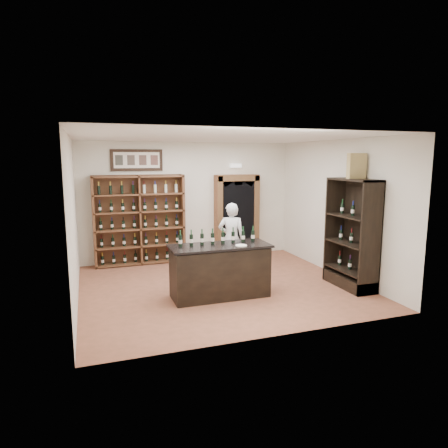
{
  "coord_description": "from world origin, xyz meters",
  "views": [
    {
      "loc": [
        -2.5,
        -7.49,
        2.6
      ],
      "look_at": [
        0.19,
        0.3,
        1.23
      ],
      "focal_mm": 32.0,
      "sensor_mm": 36.0,
      "label": 1
    }
  ],
  "objects": [
    {
      "name": "counter_bottle_0",
      "position": [
        -0.92,
        -0.48,
        1.11
      ],
      "size": [
        0.07,
        0.07,
        0.3
      ],
      "color": "black",
      "rests_on": "tasting_counter"
    },
    {
      "name": "counter_bottle_7",
      "position": [
        0.52,
        -0.48,
        1.11
      ],
      "size": [
        0.07,
        0.07,
        0.3
      ],
      "color": "black",
      "rests_on": "tasting_counter"
    },
    {
      "name": "ceiling",
      "position": [
        0.0,
        0.0,
        3.0
      ],
      "size": [
        5.5,
        5.5,
        0.0
      ],
      "primitive_type": "plane",
      "rotation": [
        3.14,
        0.0,
        0.0
      ],
      "color": "white",
      "rests_on": "wall_back"
    },
    {
      "name": "emergency_light",
      "position": [
        1.25,
        2.42,
        2.4
      ],
      "size": [
        0.3,
        0.1,
        0.1
      ],
      "primitive_type": "cube",
      "color": "white",
      "rests_on": "wall_back"
    },
    {
      "name": "wine_shelf",
      "position": [
        -1.3,
        2.33,
        1.1
      ],
      "size": [
        2.2,
        0.38,
        2.2
      ],
      "color": "brown",
      "rests_on": "ground"
    },
    {
      "name": "counter_bottle_5",
      "position": [
        0.11,
        -0.48,
        1.11
      ],
      "size": [
        0.07,
        0.07,
        0.3
      ],
      "color": "black",
      "rests_on": "tasting_counter"
    },
    {
      "name": "tasting_counter",
      "position": [
        -0.2,
        -0.6,
        0.49
      ],
      "size": [
        1.88,
        0.78,
        1.0
      ],
      "color": "black",
      "rests_on": "ground"
    },
    {
      "name": "wall_back",
      "position": [
        0.0,
        2.5,
        1.5
      ],
      "size": [
        5.5,
        0.04,
        3.0
      ],
      "primitive_type": "cube",
      "color": "white",
      "rests_on": "ground"
    },
    {
      "name": "wall_right",
      "position": [
        2.75,
        0.0,
        1.5
      ],
      "size": [
        0.04,
        5.0,
        3.0
      ],
      "primitive_type": "cube",
      "color": "white",
      "rests_on": "ground"
    },
    {
      "name": "wine_crate",
      "position": [
        2.52,
        -0.9,
        2.45
      ],
      "size": [
        0.37,
        0.19,
        0.49
      ],
      "primitive_type": "cube",
      "rotation": [
        0.0,
        0.0,
        -0.14
      ],
      "color": "#A38A56",
      "rests_on": "side_cabinet"
    },
    {
      "name": "plate",
      "position": [
        0.14,
        -0.81,
        1.01
      ],
      "size": [
        0.21,
        0.21,
        0.02
      ],
      "primitive_type": "cylinder",
      "color": "silver",
      "rests_on": "tasting_counter"
    },
    {
      "name": "counter_bottle_4",
      "position": [
        -0.1,
        -0.48,
        1.11
      ],
      "size": [
        0.07,
        0.07,
        0.3
      ],
      "color": "black",
      "rests_on": "tasting_counter"
    },
    {
      "name": "floor",
      "position": [
        0.0,
        0.0,
        0.0
      ],
      "size": [
        5.5,
        5.5,
        0.0
      ],
      "primitive_type": "plane",
      "color": "#99543D",
      "rests_on": "ground"
    },
    {
      "name": "counter_bottle_3",
      "position": [
        -0.3,
        -0.48,
        1.11
      ],
      "size": [
        0.07,
        0.07,
        0.3
      ],
      "color": "black",
      "rests_on": "tasting_counter"
    },
    {
      "name": "counter_bottle_1",
      "position": [
        -0.71,
        -0.48,
        1.11
      ],
      "size": [
        0.07,
        0.07,
        0.3
      ],
      "color": "black",
      "rests_on": "tasting_counter"
    },
    {
      "name": "arched_doorway",
      "position": [
        1.25,
        2.33,
        1.14
      ],
      "size": [
        1.17,
        0.35,
        2.17
      ],
      "color": "black",
      "rests_on": "ground"
    },
    {
      "name": "framed_picture",
      "position": [
        -1.3,
        2.47,
        2.55
      ],
      "size": [
        1.25,
        0.04,
        0.52
      ],
      "primitive_type": "cube",
      "color": "black",
      "rests_on": "wall_back"
    },
    {
      "name": "shopkeeper",
      "position": [
        0.53,
        0.76,
        0.81
      ],
      "size": [
        0.7,
        0.6,
        1.62
      ],
      "primitive_type": "imported",
      "rotation": [
        0.0,
        0.0,
        2.72
      ],
      "color": "silver",
      "rests_on": "ground"
    },
    {
      "name": "counter_bottle_6",
      "position": [
        0.31,
        -0.48,
        1.11
      ],
      "size": [
        0.07,
        0.07,
        0.3
      ],
      "color": "black",
      "rests_on": "tasting_counter"
    },
    {
      "name": "side_cabinet",
      "position": [
        2.52,
        -0.9,
        0.75
      ],
      "size": [
        0.48,
        1.2,
        2.2
      ],
      "color": "black",
      "rests_on": "ground"
    },
    {
      "name": "counter_bottle_2",
      "position": [
        -0.51,
        -0.48,
        1.11
      ],
      "size": [
        0.07,
        0.07,
        0.3
      ],
      "color": "black",
      "rests_on": "tasting_counter"
    },
    {
      "name": "wall_left",
      "position": [
        -2.75,
        0.0,
        1.5
      ],
      "size": [
        0.04,
        5.0,
        3.0
      ],
      "primitive_type": "cube",
      "color": "white",
      "rests_on": "ground"
    }
  ]
}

